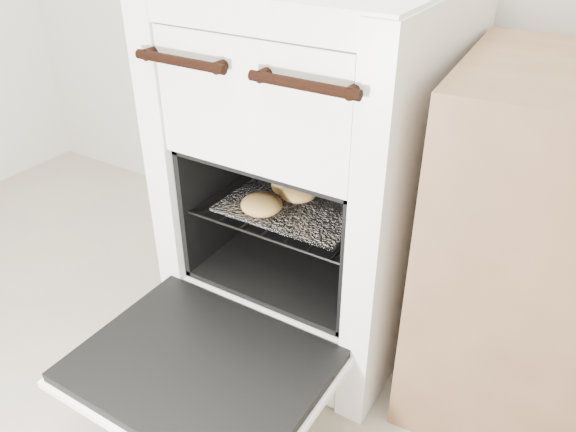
# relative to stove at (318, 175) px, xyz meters

# --- Properties ---
(stove) EXTENTS (0.64, 0.71, 0.97)m
(stove) POSITION_rel_stove_xyz_m (0.00, 0.00, 0.00)
(stove) COLOR white
(stove) RESTS_ON ground
(oven_door) EXTENTS (0.57, 0.44, 0.04)m
(oven_door) POSITION_rel_stove_xyz_m (-0.00, -0.54, -0.26)
(oven_door) COLOR black
(oven_door) RESTS_ON stove
(oven_rack) EXTENTS (0.46, 0.44, 0.01)m
(oven_rack) POSITION_rel_stove_xyz_m (0.00, -0.07, -0.05)
(oven_rack) COLOR black
(oven_rack) RESTS_ON stove
(foil_sheet) EXTENTS (0.36, 0.32, 0.01)m
(foil_sheet) POSITION_rel_stove_xyz_m (0.00, -0.09, -0.04)
(foil_sheet) COLOR silver
(foil_sheet) RESTS_ON oven_rack
(baked_rolls) EXTENTS (0.18, 0.27, 0.05)m
(baked_rolls) POSITION_rel_stove_xyz_m (-0.04, -0.11, -0.01)
(baked_rolls) COLOR tan
(baked_rolls) RESTS_ON foil_sheet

